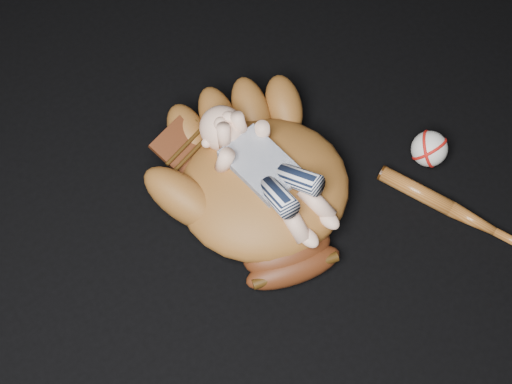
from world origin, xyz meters
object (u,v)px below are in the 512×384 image
at_px(baseball, 429,149).
at_px(baseball_glove, 264,184).
at_px(newborn_baby, 271,173).
at_px(baseball_bat, 460,213).

bearing_deg(baseball, baseball_glove, 159.81).
height_order(newborn_baby, baseball, newborn_baby).
height_order(baseball_glove, newborn_baby, newborn_baby).
bearing_deg(baseball, baseball_bat, -106.45).
bearing_deg(baseball_bat, baseball_glove, 138.13).
distance_m(baseball_glove, baseball, 0.40).
bearing_deg(baseball_glove, baseball, -3.26).
distance_m(baseball_glove, baseball_bat, 0.44).
relative_size(baseball_bat, baseball, 4.67).
distance_m(baseball_glove, newborn_baby, 0.05).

